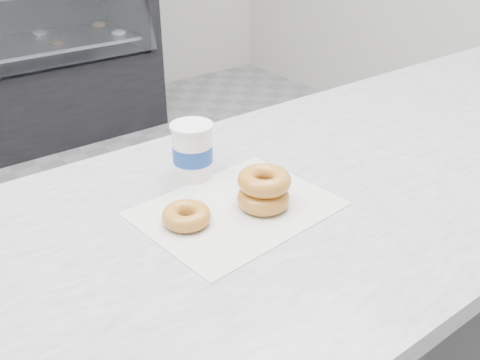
# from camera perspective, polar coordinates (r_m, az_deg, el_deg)

# --- Properties ---
(wax_paper) EXTENTS (0.36, 0.29, 0.00)m
(wax_paper) POSITION_cam_1_polar(r_m,az_deg,el_deg) (0.97, -0.30, -3.07)
(wax_paper) COLOR silver
(wax_paper) RESTS_ON counter
(donut_single) EXTENTS (0.11, 0.11, 0.03)m
(donut_single) POSITION_cam_1_polar(r_m,az_deg,el_deg) (0.93, -5.73, -3.81)
(donut_single) COLOR gold
(donut_single) RESTS_ON wax_paper
(donut_stack) EXTENTS (0.11, 0.11, 0.07)m
(donut_stack) POSITION_cam_1_polar(r_m,az_deg,el_deg) (0.96, 2.56, -1.00)
(donut_stack) COLOR gold
(donut_stack) RESTS_ON wax_paper
(coffee_cup) EXTENTS (0.10, 0.10, 0.11)m
(coffee_cup) POSITION_cam_1_polar(r_m,az_deg,el_deg) (1.06, -5.09, 3.18)
(coffee_cup) COLOR white
(coffee_cup) RESTS_ON counter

